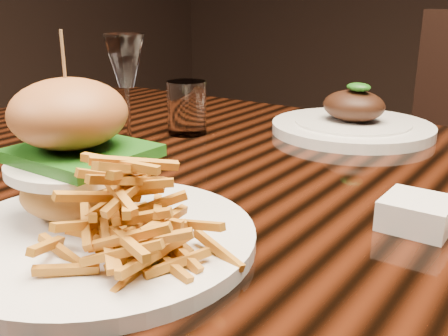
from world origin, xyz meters
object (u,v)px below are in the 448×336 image
Objects in this scene: burger_plate at (96,192)px; wine_glass at (125,65)px; dining_table at (323,246)px; far_dish at (352,123)px.

burger_plate is 0.37m from wine_glass.
dining_table is at bearing 78.81° from burger_plate.
far_dish is at bearing 47.26° from wine_glass.
burger_plate reaches higher than far_dish.
far_dish reaches higher than dining_table.
dining_table is at bearing -1.94° from wine_glass.
dining_table is 5.34× the size of burger_plate.
far_dish is (-0.09, 0.30, 0.09)m from dining_table.
burger_plate is at bearing -92.88° from far_dish.
dining_table is at bearing -73.53° from far_dish.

